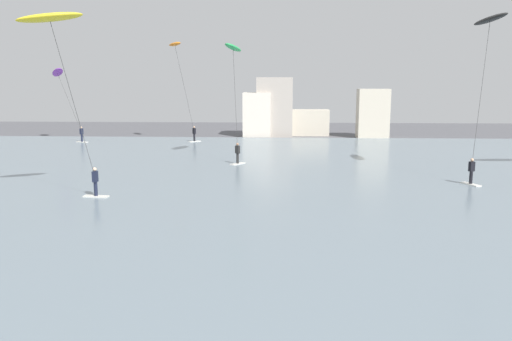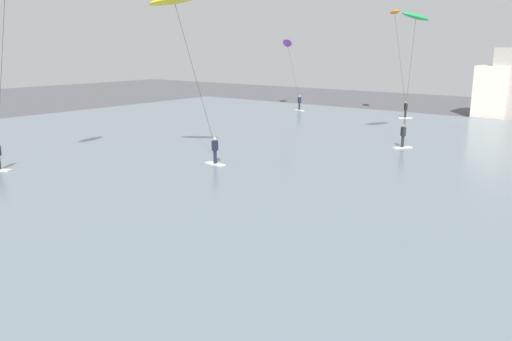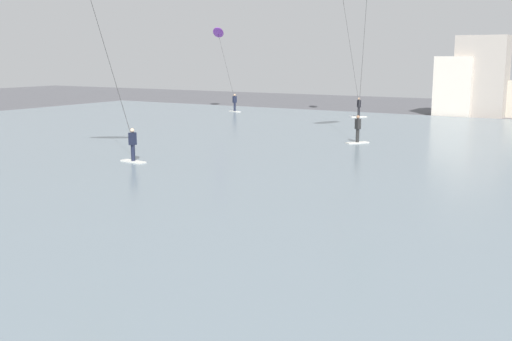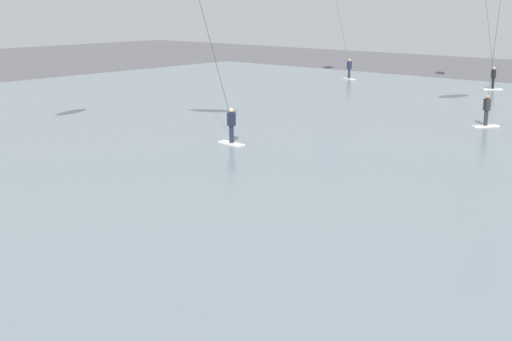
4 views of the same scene
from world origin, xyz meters
TOP-DOWN VIEW (x-y plane):
  - water_bay at (0.00, 30.61)m, footprint 84.00×52.00m
  - far_shore_buildings at (0.16, 58.67)m, footprint 16.72×4.89m
  - kitesurfer_purple at (-25.17, 52.35)m, footprint 4.87×3.77m
  - kitesurfer_green at (-5.26, 38.78)m, footprint 1.88×4.38m
  - kitesurfer_orange at (-12.42, 52.28)m, footprint 3.64×2.72m
  - kitesurfer_black at (11.64, 32.08)m, footprint 2.83×5.30m
  - kitesurfer_yellow at (-12.73, 23.45)m, footprint 3.55×3.11m

SIDE VIEW (x-z plane):
  - water_bay at x=0.00m, z-range 0.00..0.10m
  - far_shore_buildings at x=0.16m, z-range -0.70..6.22m
  - kitesurfer_purple at x=-25.17m, z-range 2.81..10.69m
  - kitesurfer_green at x=-5.26m, z-range 3.49..12.89m
  - kitesurfer_yellow at x=-12.73m, z-range 3.71..13.54m
  - kitesurfer_orange at x=-12.42m, z-range 3.81..14.26m
  - kitesurfer_black at x=11.64m, z-range 4.23..14.87m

